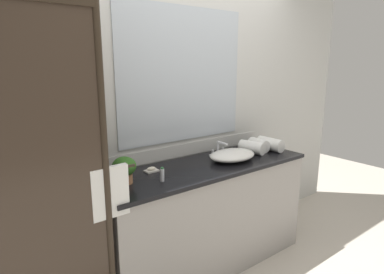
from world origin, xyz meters
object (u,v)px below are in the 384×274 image
amenity_bottle_lotion (162,175)px  rolled_towel_middle (258,145)px  faucet (219,151)px  potted_plant (124,168)px  amenity_bottle_body_wash (103,175)px  soap_dish (151,170)px  rolled_towel_near_edge (270,144)px  rolled_towel_far_edge (252,147)px  sink_basin (232,155)px

amenity_bottle_lotion → rolled_towel_middle: (1.13, 0.13, 0.01)m
faucet → potted_plant: size_ratio=0.92×
faucet → amenity_bottle_body_wash: 1.07m
soap_dish → rolled_towel_middle: (1.09, -0.09, 0.04)m
amenity_bottle_lotion → rolled_towel_near_edge: rolled_towel_near_edge is taller
faucet → rolled_towel_far_edge: faucet is taller
potted_plant → rolled_towel_near_edge: size_ratio=0.73×
sink_basin → amenity_bottle_lotion: amenity_bottle_lotion is taller
potted_plant → rolled_towel_far_edge: potted_plant is taller
potted_plant → rolled_towel_near_edge: 1.47m
faucet → rolled_towel_far_edge: 0.31m
amenity_bottle_body_wash → rolled_towel_near_edge: (1.57, -0.16, 0.01)m
potted_plant → amenity_bottle_body_wash: 0.17m
rolled_towel_near_edge → rolled_towel_middle: rolled_towel_near_edge is taller
soap_dish → rolled_towel_far_edge: (0.98, -0.11, 0.04)m
sink_basin → rolled_towel_near_edge: size_ratio=1.68×
rolled_towel_middle → rolled_towel_far_edge: 0.11m
amenity_bottle_lotion → rolled_towel_far_edge: size_ratio=0.45×
potted_plant → soap_dish: (0.27, 0.10, -0.09)m
faucet → rolled_towel_far_edge: bearing=-24.3°
potted_plant → soap_dish: bearing=20.7°
potted_plant → amenity_bottle_body_wash: bearing=132.9°
soap_dish → rolled_towel_far_edge: 0.99m
potted_plant → soap_dish: 0.30m
potted_plant → amenity_bottle_lotion: (0.22, -0.12, -0.06)m
rolled_towel_far_edge → amenity_bottle_lotion: bearing=-173.6°
sink_basin → faucet: faucet is taller
faucet → amenity_bottle_body_wash: (-1.07, -0.00, 0.00)m
sink_basin → soap_dish: (-0.69, 0.16, -0.03)m
amenity_bottle_body_wash → amenity_bottle_lotion: bearing=-36.0°
potted_plant → soap_dish: potted_plant is taller
sink_basin → rolled_towel_far_edge: (0.29, 0.04, 0.01)m
potted_plant → sink_basin: bearing=-3.3°
sink_basin → rolled_towel_middle: bearing=9.2°
rolled_towel_middle → rolled_towel_far_edge: (-0.11, -0.02, -0.00)m
faucet → rolled_towel_far_edge: size_ratio=0.75×
sink_basin → faucet: bearing=90.0°
rolled_towel_middle → soap_dish: bearing=175.2°
sink_basin → amenity_bottle_lotion: (-0.74, -0.07, 0.01)m
amenity_bottle_body_wash → rolled_towel_middle: bearing=-4.2°
amenity_bottle_lotion → rolled_towel_middle: 1.14m
rolled_towel_middle → rolled_towel_far_edge: rolled_towel_middle is taller
amenity_bottle_lotion → sink_basin: bearing=5.4°
rolled_towel_near_edge → amenity_bottle_body_wash: bearing=174.3°
amenity_bottle_lotion → amenity_bottle_body_wash: size_ratio=1.06×
soap_dish → amenity_bottle_body_wash: 0.38m
amenity_bottle_body_wash → rolled_towel_far_edge: (1.35, -0.13, 0.01)m
amenity_bottle_body_wash → rolled_towel_middle: size_ratio=0.49×
faucet → rolled_towel_near_edge: faucet is taller
rolled_towel_middle → rolled_towel_near_edge: bearing=-24.0°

